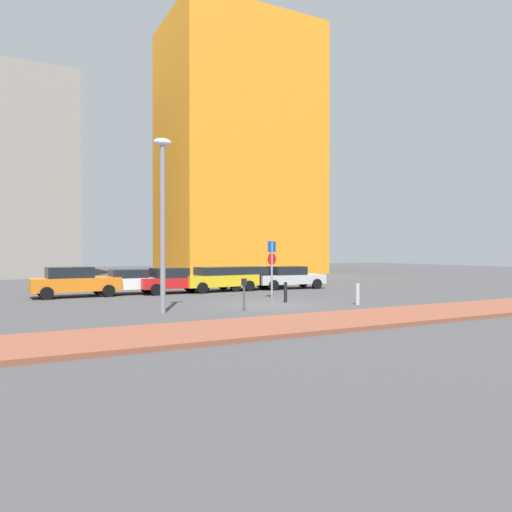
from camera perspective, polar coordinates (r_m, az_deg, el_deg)
The scene contains 14 objects.
ground_plane at distance 21.27m, azimuth 1.58°, elevation -5.89°, with size 120.00×120.00×0.00m, color #424244.
sidewalk_brick at distance 16.56m, azimuth 11.38°, elevation -7.48°, with size 40.00×3.43×0.14m, color brown.
parked_car_orange at distance 26.58m, azimuth -21.01°, elevation -2.88°, with size 4.47×2.08×1.57m.
parked_car_white at distance 27.33m, azimuth -15.08°, elevation -2.96°, with size 4.39×1.91×1.39m.
parked_car_red at distance 27.48m, azimuth -9.87°, elevation -2.88°, with size 4.22×2.06×1.45m.
parked_car_yellow at distance 28.51m, azimuth -4.48°, elevation -2.69°, with size 4.69×2.33×1.46m.
parked_car_black at distance 29.60m, azimuth -0.64°, elevation -2.63°, with size 4.56×2.00×1.45m.
parked_car_silver at distance 30.53m, azimuth 3.93°, elevation -2.54°, with size 4.63×2.24×1.43m.
parking_sign_post at distance 24.10m, azimuth 1.91°, elevation -0.73°, with size 0.58×0.21×2.93m.
parking_meter at distance 18.95m, azimuth -1.44°, elevation -4.09°, with size 0.18×0.14×1.30m.
street_lamp at distance 18.68m, azimuth -11.14°, elevation 5.46°, with size 0.70×0.36×6.74m.
traffic_bollard_near at distance 21.70m, azimuth 12.11°, elevation -4.51°, with size 0.18×0.18×0.95m, color #B7B7BC.
traffic_bollard_mid at distance 22.29m, azimuth 3.56°, elevation -4.37°, with size 0.16×0.16×0.94m, color black.
building_colorful_midrise at distance 54.61m, azimuth -2.18°, elevation 12.49°, with size 16.01×12.59×27.39m, color orange.
Camera 1 is at (-10.36, -18.42, 2.37)m, focal length 33.30 mm.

